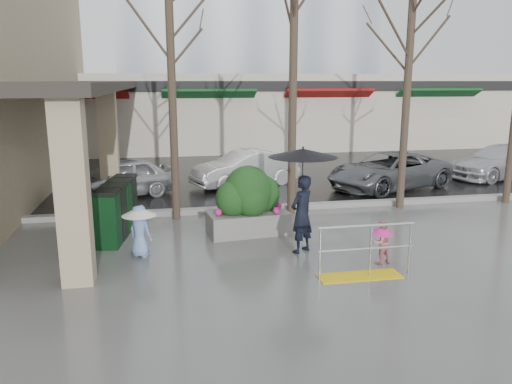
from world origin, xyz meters
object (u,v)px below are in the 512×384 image
object	(u,v)px
woman	(302,185)
tree_west	(170,22)
news_boxes	(117,209)
car_c	(389,171)
car_b	(245,168)
handrail	(363,258)
planter	(248,201)
car_a	(119,178)
car_d	(500,162)
child_pink	(381,239)
tree_mideast	(411,36)
tree_midwest	(294,18)
child_blue	(140,225)

from	to	relation	value
woman	tree_west	bearing A→B (deg)	-87.37
news_boxes	car_c	world-z (taller)	news_boxes
tree_west	woman	bearing A→B (deg)	-51.19
car_b	car_c	world-z (taller)	same
handrail	planter	xyz separation A→B (m)	(-1.67, 3.14, 0.43)
news_boxes	woman	bearing A→B (deg)	-17.53
handrail	car_a	xyz separation A→B (m)	(-5.07, 7.70, 0.25)
car_a	car_d	xyz separation A→B (m)	(14.10, 0.70, 0.00)
child_pink	planter	size ratio (longest dim) A/B	0.44
car_a	car_b	size ratio (longest dim) A/B	0.97
tree_mideast	car_d	xyz separation A→B (m)	(5.89, 3.60, -4.23)
tree_west	car_c	size ratio (longest dim) A/B	1.50
handrail	car_c	world-z (taller)	car_c
handrail	car_a	size ratio (longest dim) A/B	0.51
tree_midwest	car_a	xyz separation A→B (m)	(-4.91, 2.90, -4.60)
child_blue	news_boxes	bearing A→B (deg)	-29.89
tree_midwest	planter	distance (m)	4.97
tree_mideast	car_b	distance (m)	7.02
car_b	car_d	bearing A→B (deg)	67.83
car_c	news_boxes	bearing A→B (deg)	-87.95
car_d	car_b	bearing A→B (deg)	-107.25
car_a	handrail	bearing A→B (deg)	12.28
planter	news_boxes	world-z (taller)	planter
tree_midwest	child_pink	distance (m)	6.37
tree_west	car_c	bearing A→B (deg)	19.09
tree_midwest	car_b	xyz separation A→B (m)	(-0.65, 3.97, -4.60)
tree_midwest	child_blue	xyz separation A→B (m)	(-4.04, -2.87, -4.54)
handrail	car_a	bearing A→B (deg)	123.38
tree_midwest	car_a	size ratio (longest dim) A/B	1.89
tree_midwest	child_pink	xyz separation A→B (m)	(0.79, -4.20, -4.72)
car_a	tree_mideast	bearing A→B (deg)	49.45
handrail	child_pink	xyz separation A→B (m)	(0.63, 0.60, 0.13)
tree_west	car_b	bearing A→B (deg)	57.25
planter	car_a	bearing A→B (deg)	126.74
woman	news_boxes	size ratio (longest dim) A/B	0.97
handrail	car_a	world-z (taller)	car_a
handrail	child_blue	xyz separation A→B (m)	(-4.20, 1.93, 0.31)
tree_midwest	handrail	bearing A→B (deg)	-88.09
woman	news_boxes	distance (m)	4.55
woman	planter	bearing A→B (deg)	-96.23
child_blue	car_d	xyz separation A→B (m)	(13.22, 6.47, -0.06)
news_boxes	car_d	size ratio (longest dim) A/B	0.55
child_pink	car_b	xyz separation A→B (m)	(-1.43, 8.17, 0.12)
car_d	child_pink	bearing A→B (deg)	-62.23
handrail	woman	xyz separation A→B (m)	(-0.77, 1.58, 1.11)
tree_west	car_a	size ratio (longest dim) A/B	1.84
handrail	car_d	size ratio (longest dim) A/B	0.44
planter	car_a	xyz separation A→B (m)	(-3.41, 4.56, -0.17)
planter	car_d	xyz separation A→B (m)	(10.70, 5.26, -0.17)
handrail	car_a	distance (m)	9.23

